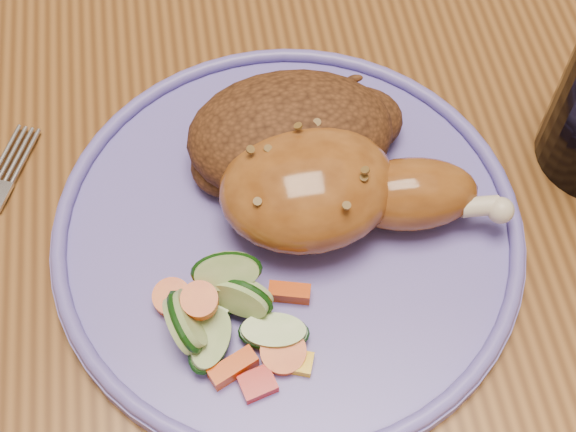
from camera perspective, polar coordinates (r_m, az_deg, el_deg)
The scene contains 7 objects.
ground at distance 1.28m, azimuth 0.38°, elevation -12.21°, with size 4.00×4.00×0.00m, color #51311B.
dining_table at distance 0.69m, azimuth 0.69°, elevation 6.16°, with size 0.90×1.40×0.75m.
plate at distance 0.53m, azimuth -0.00°, elevation -1.18°, with size 0.31×0.31×0.01m, color #6459B8.
plate_rim at distance 0.52m, azimuth -0.00°, elevation -0.57°, with size 0.31×0.31×0.01m, color #6459B8.
chicken_leg at distance 0.51m, azimuth 3.21°, elevation 1.93°, with size 0.18×0.10×0.06m.
rice_pilaf at distance 0.54m, azimuth 0.46°, elevation 5.77°, with size 0.15×0.10×0.06m.
vegetable_pile at distance 0.48m, azimuth -4.40°, elevation -7.11°, with size 0.10×0.09×0.05m.
Camera 1 is at (-0.07, -0.41, 1.21)m, focal length 50.00 mm.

